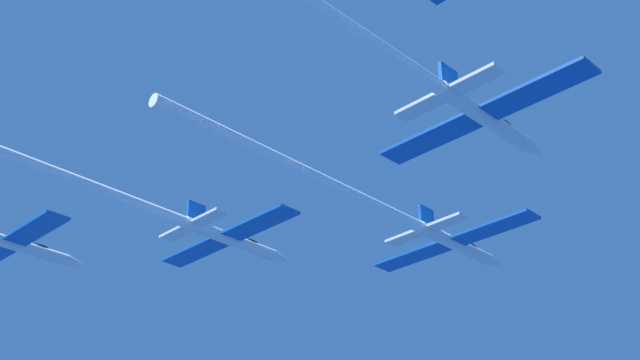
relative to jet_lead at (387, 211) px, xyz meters
The scene contains 3 objects.
jet_lead is the anchor object (origin of this frame).
jet_left_wing 20.08m from the jet_lead, 134.50° to the right, with size 16.14×40.64×2.67m.
jet_right_wing 18.25m from the jet_lead, 45.13° to the right, with size 16.14×36.39×2.67m.
Camera 1 is at (38.77, -55.16, -29.15)m, focal length 46.74 mm.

